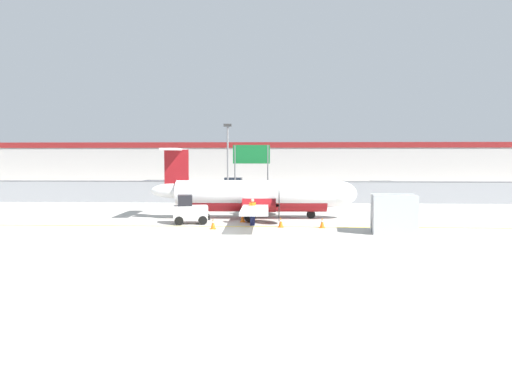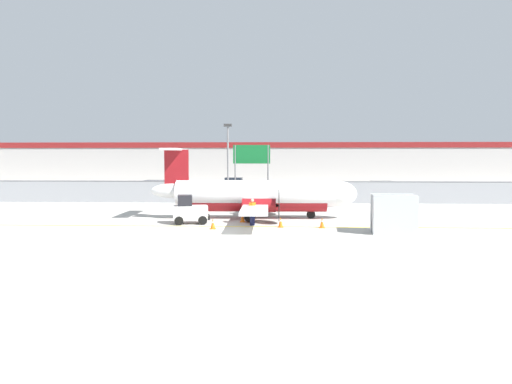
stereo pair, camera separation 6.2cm
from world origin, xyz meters
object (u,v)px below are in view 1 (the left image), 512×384
(parked_car_0, at_px, (154,187))
(traffic_cone_near_left, at_px, (281,222))
(traffic_cone_far_left, at_px, (243,217))
(baggage_tug, at_px, (190,211))
(traffic_cone_near_right, at_px, (322,223))
(commuter_airplane, at_px, (259,196))
(traffic_cone_far_right, at_px, (213,224))
(cargo_container, at_px, (394,214))
(highway_sign, at_px, (251,159))
(parked_car_3, at_px, (383,188))
(apron_light_pole, at_px, (228,157))
(parked_car_2, at_px, (291,188))
(ground_crew_worker, at_px, (252,210))
(parked_car_1, at_px, (233,184))

(parked_car_0, bearing_deg, traffic_cone_near_left, 121.51)
(traffic_cone_near_left, xyz_separation_m, traffic_cone_far_left, (-2.53, 2.39, 0.00))
(baggage_tug, relative_size, traffic_cone_near_right, 3.93)
(commuter_airplane, relative_size, traffic_cone_far_right, 25.05)
(traffic_cone_far_right, bearing_deg, commuter_airplane, 64.42)
(cargo_container, relative_size, highway_sign, 0.47)
(parked_car_3, xyz_separation_m, apron_light_pole, (-16.07, -11.33, 3.41))
(apron_light_pole, bearing_deg, parked_car_2, 62.66)
(baggage_tug, distance_m, parked_car_0, 26.04)
(traffic_cone_far_right, bearing_deg, traffic_cone_near_left, 12.69)
(cargo_container, relative_size, parked_car_2, 0.59)
(traffic_cone_near_left, bearing_deg, apron_light_pole, 108.62)
(traffic_cone_far_right, height_order, highway_sign, highway_sign)
(ground_crew_worker, bearing_deg, traffic_cone_near_left, -159.92)
(traffic_cone_near_right, xyz_separation_m, parked_car_1, (-8.62, 34.02, 0.58))
(traffic_cone_far_right, xyz_separation_m, parked_car_2, (5.29, 26.19, 0.58))
(cargo_container, relative_size, apron_light_pole, 0.35)
(traffic_cone_near_right, height_order, traffic_cone_far_left, same)
(commuter_airplane, height_order, parked_car_0, commuter_airplane)
(traffic_cone_near_right, distance_m, traffic_cone_far_left, 5.65)
(baggage_tug, height_order, traffic_cone_far_left, baggage_tug)
(traffic_cone_far_right, relative_size, parked_car_0, 0.15)
(traffic_cone_near_left, xyz_separation_m, parked_car_3, (11.40, 25.19, 0.58))
(parked_car_1, bearing_deg, apron_light_pole, 95.69)
(apron_light_pole, bearing_deg, traffic_cone_near_right, -62.82)
(ground_crew_worker, height_order, traffic_cone_far_right, ground_crew_worker)
(traffic_cone_near_left, bearing_deg, parked_car_3, 65.66)
(parked_car_0, relative_size, parked_car_2, 0.98)
(parked_car_1, xyz_separation_m, parked_car_3, (17.49, -8.69, 0.00))
(baggage_tug, distance_m, apron_light_pole, 13.01)
(parked_car_3, distance_m, highway_sign, 16.26)
(ground_crew_worker, distance_m, parked_car_2, 24.65)
(baggage_tug, relative_size, traffic_cone_far_right, 3.93)
(traffic_cone_far_left, distance_m, parked_car_1, 31.69)
(traffic_cone_far_right, distance_m, parked_car_0, 28.83)
(ground_crew_worker, height_order, parked_car_0, same)
(parked_car_2, distance_m, apron_light_pole, 13.28)
(ground_crew_worker, bearing_deg, traffic_cone_near_right, -148.04)
(baggage_tug, bearing_deg, traffic_cone_near_right, -22.83)
(parked_car_0, height_order, parked_car_1, same)
(parked_car_2, relative_size, apron_light_pole, 0.60)
(baggage_tug, distance_m, parked_car_1, 32.50)
(traffic_cone_far_right, relative_size, parked_car_1, 0.15)
(parked_car_1, bearing_deg, parked_car_2, 132.00)
(commuter_airplane, relative_size, traffic_cone_near_right, 25.05)
(traffic_cone_far_left, relative_size, parked_car_3, 0.15)
(parked_car_1, bearing_deg, baggage_tug, 91.99)
(highway_sign, bearing_deg, parked_car_2, 61.40)
(parked_car_2, xyz_separation_m, apron_light_pole, (-5.90, -11.40, 3.41))
(parked_car_1, bearing_deg, highway_sign, 103.37)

